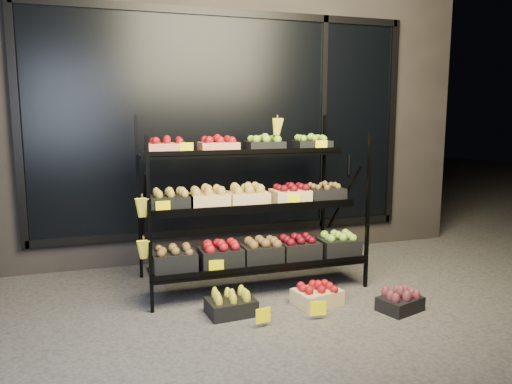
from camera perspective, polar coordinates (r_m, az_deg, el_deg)
name	(u,v)px	position (r m, az deg, el deg)	size (l,w,h in m)	color
ground	(273,306)	(4.50, 1.94, -12.86)	(24.00, 24.00, 0.00)	#514F4C
building	(206,108)	(6.67, -5.72, 9.54)	(6.00, 2.08, 3.50)	#2D2826
display_rack	(251,206)	(4.82, -0.56, -1.61)	(2.18, 1.02, 1.74)	black
tag_floor_a	(263,320)	(4.06, 0.82, -14.44)	(0.13, 0.01, 0.12)	#FFEF00
tag_floor_b	(318,313)	(4.22, 7.14, -13.54)	(0.13, 0.01, 0.12)	#FFEF00
floor_crate_midleft	(231,304)	(4.29, -2.88, -12.65)	(0.41, 0.32, 0.20)	black
floor_crate_midright	(317,294)	(4.53, 7.00, -11.51)	(0.44, 0.36, 0.20)	#DDC17F
floor_crate_right	(400,301)	(4.53, 16.15, -11.88)	(0.41, 0.35, 0.19)	black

